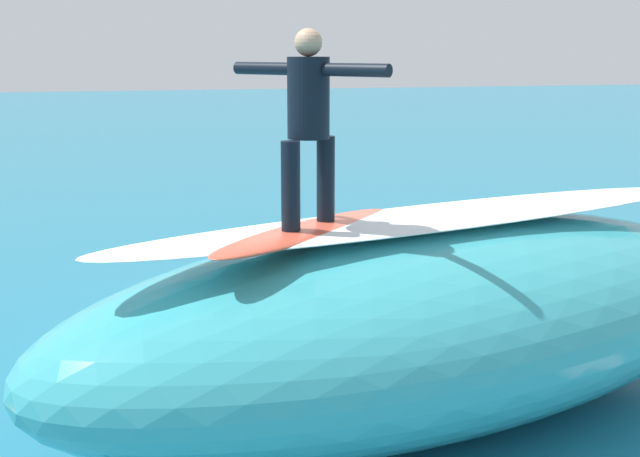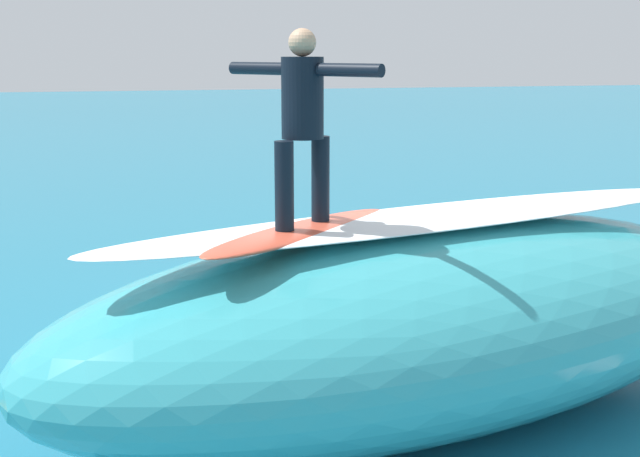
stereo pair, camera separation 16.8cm
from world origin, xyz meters
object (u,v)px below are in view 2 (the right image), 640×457
object	(u,v)px
surfboard_riding	(303,231)
surfboard_paddling	(330,283)
surfer_riding	(303,113)
surfer_paddling	(321,272)

from	to	relation	value
surfboard_riding	surfboard_paddling	size ratio (longest dim) A/B	0.97
surfboard_riding	surfer_riding	xyz separation A→B (m)	(0.00, 0.00, 0.93)
surfboard_paddling	surfer_riding	bearing A→B (deg)	-119.34
surfboard_riding	surfboard_paddling	bearing A→B (deg)	-146.08
surfer_riding	surfer_paddling	distance (m)	5.38
surfboard_paddling	surfer_paddling	size ratio (longest dim) A/B	1.27
surfer_riding	surfboard_paddling	xyz separation A→B (m)	(-1.41, -4.59, -2.73)
surfboard_paddling	surfer_paddling	bearing A→B (deg)	180.00
surfboard_riding	surfer_paddling	bearing A→B (deg)	-144.62
surfboard_riding	surfboard_paddling	world-z (taller)	surfboard_riding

